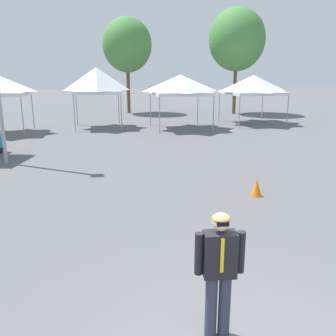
{
  "coord_description": "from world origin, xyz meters",
  "views": [
    {
      "loc": [
        -1.62,
        -3.66,
        3.48
      ],
      "look_at": [
        -0.09,
        4.34,
        1.3
      ],
      "focal_mm": 39.04,
      "sensor_mm": 36.0,
      "label": 1
    }
  ],
  "objects_px": {
    "canopy_tent_behind_left": "(253,85)",
    "person_foreground": "(219,267)",
    "canopy_tent_right_of_center": "(180,85)",
    "traffic_cone_near_barrier": "(256,188)",
    "tree_behind_tents_center": "(127,45)",
    "tree_behind_tents_right": "(237,40)",
    "canopy_tent_center": "(97,81)"
  },
  "relations": [
    {
      "from": "canopy_tent_center",
      "to": "tree_behind_tents_center",
      "type": "distance_m",
      "value": 8.63
    },
    {
      "from": "tree_behind_tents_center",
      "to": "tree_behind_tents_right",
      "type": "xyz_separation_m",
      "value": [
        8.56,
        -2.03,
        0.38
      ]
    },
    {
      "from": "canopy_tent_behind_left",
      "to": "tree_behind_tents_right",
      "type": "height_order",
      "value": "tree_behind_tents_right"
    },
    {
      "from": "tree_behind_tents_center",
      "to": "canopy_tent_center",
      "type": "bearing_deg",
      "value": -108.23
    },
    {
      "from": "canopy_tent_right_of_center",
      "to": "person_foreground",
      "type": "distance_m",
      "value": 18.33
    },
    {
      "from": "canopy_tent_behind_left",
      "to": "tree_behind_tents_right",
      "type": "relative_size",
      "value": 0.45
    },
    {
      "from": "canopy_tent_center",
      "to": "canopy_tent_right_of_center",
      "type": "relative_size",
      "value": 1.07
    },
    {
      "from": "canopy_tent_behind_left",
      "to": "tree_behind_tents_right",
      "type": "xyz_separation_m",
      "value": [
        0.93,
        5.77,
        3.29
      ]
    },
    {
      "from": "canopy_tent_center",
      "to": "tree_behind_tents_right",
      "type": "relative_size",
      "value": 0.44
    },
    {
      "from": "canopy_tent_right_of_center",
      "to": "canopy_tent_behind_left",
      "type": "bearing_deg",
      "value": 14.95
    },
    {
      "from": "person_foreground",
      "to": "tree_behind_tents_right",
      "type": "height_order",
      "value": "tree_behind_tents_right"
    },
    {
      "from": "canopy_tent_behind_left",
      "to": "person_foreground",
      "type": "relative_size",
      "value": 2.09
    },
    {
      "from": "canopy_tent_center",
      "to": "tree_behind_tents_right",
      "type": "bearing_deg",
      "value": 27.49
    },
    {
      "from": "canopy_tent_right_of_center",
      "to": "tree_behind_tents_center",
      "type": "distance_m",
      "value": 9.92
    },
    {
      "from": "canopy_tent_behind_left",
      "to": "traffic_cone_near_barrier",
      "type": "distance_m",
      "value": 15.42
    },
    {
      "from": "canopy_tent_center",
      "to": "canopy_tent_behind_left",
      "type": "relative_size",
      "value": 0.98
    },
    {
      "from": "canopy_tent_right_of_center",
      "to": "person_foreground",
      "type": "relative_size",
      "value": 1.92
    },
    {
      "from": "tree_behind_tents_right",
      "to": "person_foreground",
      "type": "bearing_deg",
      "value": -111.14
    },
    {
      "from": "tree_behind_tents_center",
      "to": "traffic_cone_near_barrier",
      "type": "xyz_separation_m",
      "value": [
        1.76,
        -21.86,
        -5.23
      ]
    },
    {
      "from": "canopy_tent_behind_left",
      "to": "tree_behind_tents_right",
      "type": "bearing_deg",
      "value": 80.87
    },
    {
      "from": "tree_behind_tents_center",
      "to": "traffic_cone_near_barrier",
      "type": "distance_m",
      "value": 22.55
    },
    {
      "from": "canopy_tent_center",
      "to": "tree_behind_tents_center",
      "type": "xyz_separation_m",
      "value": [
        2.58,
        7.82,
        2.59
      ]
    },
    {
      "from": "canopy_tent_right_of_center",
      "to": "tree_behind_tents_center",
      "type": "xyz_separation_m",
      "value": [
        -2.37,
        9.21,
        2.83
      ]
    },
    {
      "from": "canopy_tent_center",
      "to": "tree_behind_tents_right",
      "type": "xyz_separation_m",
      "value": [
        11.13,
        5.8,
        2.97
      ]
    },
    {
      "from": "canopy_tent_right_of_center",
      "to": "canopy_tent_behind_left",
      "type": "height_order",
      "value": "canopy_tent_right_of_center"
    },
    {
      "from": "canopy_tent_behind_left",
      "to": "tree_behind_tents_right",
      "type": "distance_m",
      "value": 6.71
    },
    {
      "from": "canopy_tent_center",
      "to": "traffic_cone_near_barrier",
      "type": "distance_m",
      "value": 14.93
    },
    {
      "from": "canopy_tent_behind_left",
      "to": "tree_behind_tents_center",
      "type": "distance_m",
      "value": 11.29
    },
    {
      "from": "tree_behind_tents_center",
      "to": "canopy_tent_right_of_center",
      "type": "bearing_deg",
      "value": -75.58
    },
    {
      "from": "tree_behind_tents_right",
      "to": "canopy_tent_right_of_center",
      "type": "bearing_deg",
      "value": -130.78
    },
    {
      "from": "tree_behind_tents_center",
      "to": "tree_behind_tents_right",
      "type": "bearing_deg",
      "value": -13.32
    },
    {
      "from": "canopy_tent_right_of_center",
      "to": "canopy_tent_behind_left",
      "type": "distance_m",
      "value": 5.45
    }
  ]
}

